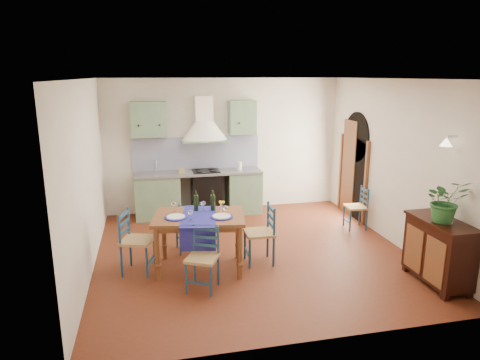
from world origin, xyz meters
name	(u,v)px	position (x,y,z in m)	size (l,w,h in m)	color
floor	(252,252)	(0.00, 0.00, 0.00)	(5.00, 5.00, 0.00)	#4E2210
back_wall	(204,164)	(-0.47, 2.29, 1.05)	(5.00, 0.96, 2.80)	silver
right_wall	(386,164)	(2.50, 0.28, 1.34)	(0.26, 5.00, 2.80)	silver
left_wall	(86,178)	(-2.50, 0.00, 1.40)	(0.04, 5.00, 2.80)	silver
ceiling	(253,78)	(0.00, 0.00, 2.80)	(5.00, 5.00, 0.01)	silver
dining_table	(200,222)	(-0.91, -0.40, 0.74)	(1.46, 1.14, 1.16)	brown
chair_near	(203,258)	(-0.95, -1.03, 0.45)	(0.54, 0.54, 0.86)	navy
chair_far	(189,225)	(-1.00, 0.30, 0.45)	(0.44, 0.44, 0.86)	navy
chair_left	(135,241)	(-1.85, -0.31, 0.49)	(0.55, 0.55, 0.94)	navy
chair_right	(261,233)	(0.04, -0.39, 0.48)	(0.45, 0.45, 0.93)	navy
chair_spare	(357,207)	(2.23, 0.70, 0.42)	(0.40, 0.40, 0.80)	navy
sideboard	(439,250)	(2.26, -1.60, 0.51)	(0.50, 1.05, 0.94)	black
potted_plant	(446,201)	(2.24, -1.65, 1.23)	(0.53, 0.46, 0.59)	#245A28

